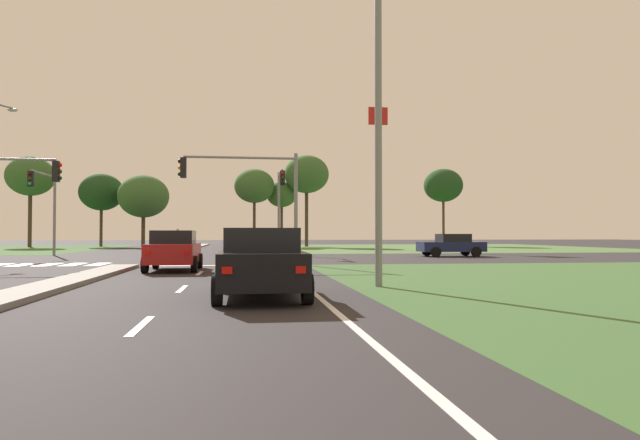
# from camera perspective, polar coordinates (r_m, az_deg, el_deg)

# --- Properties ---
(ground_plane) EXTENTS (200.00, 200.00, 0.00)m
(ground_plane) POSITION_cam_1_polar(r_m,az_deg,el_deg) (33.72, -16.55, -3.86)
(ground_plane) COLOR #282628
(grass_verge_far_right) EXTENTS (35.00, 35.00, 0.01)m
(grass_verge_far_right) POSITION_cam_1_polar(r_m,az_deg,el_deg) (61.30, 11.65, -2.76)
(grass_verge_far_right) COLOR #476B38
(grass_verge_far_right) RESTS_ON ground
(median_island_near) EXTENTS (1.20, 22.00, 0.14)m
(median_island_near) POSITION_cam_1_polar(r_m,az_deg,el_deg) (15.25, -27.57, -6.53)
(median_island_near) COLOR gray
(median_island_near) RESTS_ON ground
(median_island_far) EXTENTS (1.20, 36.00, 0.14)m
(median_island_far) POSITION_cam_1_polar(r_m,az_deg,el_deg) (58.54, -12.81, -2.75)
(median_island_far) COLOR gray
(median_island_far) RESTS_ON ground
(lane_dash_near) EXTENTS (0.14, 2.00, 0.01)m
(lane_dash_near) POSITION_cam_1_polar(r_m,az_deg,el_deg) (9.52, -17.80, -10.22)
(lane_dash_near) COLOR silver
(lane_dash_near) RESTS_ON ground
(lane_dash_second) EXTENTS (0.14, 2.00, 0.01)m
(lane_dash_second) POSITION_cam_1_polar(r_m,az_deg,el_deg) (15.42, -13.89, -6.84)
(lane_dash_second) COLOR silver
(lane_dash_second) RESTS_ON ground
(lane_dash_third) EXTENTS (0.14, 2.00, 0.01)m
(lane_dash_third) POSITION_cam_1_polar(r_m,az_deg,el_deg) (21.38, -12.17, -5.32)
(lane_dash_third) COLOR silver
(lane_dash_third) RESTS_ON ground
(edge_line_right) EXTENTS (0.14, 24.00, 0.01)m
(edge_line_right) POSITION_cam_1_polar(r_m,az_deg,el_deg) (15.46, -1.35, -6.86)
(edge_line_right) COLOR silver
(edge_line_right) RESTS_ON ground
(stop_bar_near) EXTENTS (6.40, 0.50, 0.01)m
(stop_bar_near) POSITION_cam_1_polar(r_m,az_deg,el_deg) (26.37, -10.68, -4.58)
(stop_bar_near) COLOR silver
(stop_bar_near) RESTS_ON ground
(crosswalk_bar_second) EXTENTS (0.70, 2.80, 0.01)m
(crosswalk_bar_second) POSITION_cam_1_polar(r_m,az_deg,el_deg) (29.99, -28.09, -4.05)
(crosswalk_bar_second) COLOR silver
(crosswalk_bar_second) RESTS_ON ground
(crosswalk_bar_third) EXTENTS (0.70, 2.80, 0.01)m
(crosswalk_bar_third) POSITION_cam_1_polar(r_m,az_deg,el_deg) (29.61, -25.99, -4.11)
(crosswalk_bar_third) COLOR silver
(crosswalk_bar_third) RESTS_ON ground
(crosswalk_bar_fourth) EXTENTS (0.70, 2.80, 0.01)m
(crosswalk_bar_fourth) POSITION_cam_1_polar(r_m,az_deg,el_deg) (29.27, -23.85, -4.17)
(crosswalk_bar_fourth) COLOR silver
(crosswalk_bar_fourth) RESTS_ON ground
(crosswalk_bar_fifth) EXTENTS (0.70, 2.80, 0.01)m
(crosswalk_bar_fifth) POSITION_cam_1_polar(r_m,az_deg,el_deg) (28.97, -21.66, -4.22)
(crosswalk_bar_fifth) COLOR silver
(crosswalk_bar_fifth) RESTS_ON ground
(car_black_near) EXTENTS (2.07, 4.49, 1.60)m
(car_black_near) POSITION_cam_1_polar(r_m,az_deg,el_deg) (13.01, -6.06, -4.30)
(car_black_near) COLOR black
(car_black_near) RESTS_ON ground
(car_maroon_second) EXTENTS (2.05, 4.35, 1.57)m
(car_maroon_second) POSITION_cam_1_polar(r_m,az_deg,el_deg) (20.00, -6.51, -3.33)
(car_maroon_second) COLOR maroon
(car_maroon_second) RESTS_ON ground
(car_red_third) EXTENTS (2.03, 4.15, 1.60)m
(car_red_third) POSITION_cam_1_polar(r_m,az_deg,el_deg) (23.12, -14.67, -3.00)
(car_red_third) COLOR #A31919
(car_red_third) RESTS_ON ground
(car_navy_fifth) EXTENTS (4.20, 2.00, 1.47)m
(car_navy_fifth) POSITION_cam_1_polar(r_m,az_deg,el_deg) (37.22, 13.27, -2.49)
(car_navy_fifth) COLOR #161E47
(car_navy_fifth) RESTS_ON ground
(traffic_signal_near_right) EXTENTS (5.64, 0.32, 5.34)m
(traffic_signal_near_right) POSITION_cam_1_polar(r_m,az_deg,el_deg) (26.80, -7.03, 3.47)
(traffic_signal_near_right) COLOR gray
(traffic_signal_near_right) RESTS_ON ground
(traffic_signal_far_left) EXTENTS (0.32, 4.66, 5.55)m
(traffic_signal_far_left) POSITION_cam_1_polar(r_m,az_deg,el_deg) (40.34, -26.17, 2.08)
(traffic_signal_far_left) COLOR gray
(traffic_signal_far_left) RESTS_ON ground
(traffic_signal_far_right) EXTENTS (0.32, 4.10, 5.87)m
(traffic_signal_far_right) POSITION_cam_1_polar(r_m,az_deg,el_deg) (38.64, -4.09, 2.33)
(traffic_signal_far_right) COLOR gray
(traffic_signal_far_right) RESTS_ON ground
(street_lamp_near) EXTENTS (2.28, 1.55, 9.40)m
(street_lamp_near) POSITION_cam_1_polar(r_m,az_deg,el_deg) (16.28, 6.52, 12.11)
(street_lamp_near) COLOR gray
(street_lamp_near) RESTS_ON ground
(pedestrian_at_median) EXTENTS (0.34, 0.34, 1.78)m
(pedestrian_at_median) POSITION_cam_1_polar(r_m,az_deg,el_deg) (47.60, -14.33, -1.67)
(pedestrian_at_median) COLOR #4C4C4C
(pedestrian_at_median) RESTS_ON median_island_far
(fastfood_pole_sign) EXTENTS (1.80, 0.40, 13.20)m
(fastfood_pole_sign) POSITION_cam_1_polar(r_m,az_deg,el_deg) (52.42, 5.93, 7.40)
(fastfood_pole_sign) COLOR red
(fastfood_pole_sign) RESTS_ON ground
(treeline_near) EXTENTS (5.23, 5.23, 10.19)m
(treeline_near) POSITION_cam_1_polar(r_m,az_deg,el_deg) (70.84, -27.44, 3.97)
(treeline_near) COLOR #423323
(treeline_near) RESTS_ON ground
(treeline_second) EXTENTS (4.99, 4.99, 8.39)m
(treeline_second) POSITION_cam_1_polar(r_m,az_deg,el_deg) (69.09, -21.40, 2.65)
(treeline_second) COLOR #423323
(treeline_second) RESTS_ON ground
(treeline_third) EXTENTS (5.59, 5.59, 8.03)m
(treeline_third) POSITION_cam_1_polar(r_m,az_deg,el_deg) (65.48, -17.56, 2.30)
(treeline_third) COLOR #423323
(treeline_third) RESTS_ON ground
(treeline_fourth) EXTENTS (3.53, 3.53, 7.60)m
(treeline_fourth) POSITION_cam_1_polar(r_m,az_deg,el_deg) (65.72, -3.93, 2.59)
(treeline_fourth) COLOR #423323
(treeline_fourth) RESTS_ON ground
(treeline_fifth) EXTENTS (4.54, 4.54, 8.83)m
(treeline_fifth) POSITION_cam_1_polar(r_m,az_deg,el_deg) (63.85, -6.71, 3.45)
(treeline_fifth) COLOR #423323
(treeline_fifth) RESTS_ON ground
(treeline_sixth) EXTENTS (5.16, 5.16, 10.55)m
(treeline_sixth) POSITION_cam_1_polar(r_m,az_deg,el_deg) (64.75, -1.38, 4.65)
(treeline_sixth) COLOR #423323
(treeline_sixth) RESTS_ON ground
(treeline_seventh) EXTENTS (4.77, 4.77, 9.44)m
(treeline_seventh) POSITION_cam_1_polar(r_m,az_deg,el_deg) (70.32, 12.46, 3.44)
(treeline_seventh) COLOR #423323
(treeline_seventh) RESTS_ON ground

